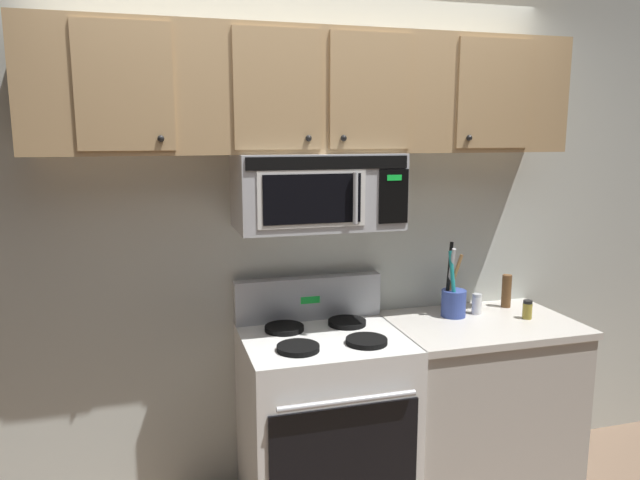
{
  "coord_description": "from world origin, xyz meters",
  "views": [
    {
      "loc": [
        -0.75,
        -2.14,
        1.84
      ],
      "look_at": [
        0.0,
        0.49,
        1.35
      ],
      "focal_mm": 33.4,
      "sensor_mm": 36.0,
      "label": 1
    }
  ],
  "objects_px": {
    "salt_shaker": "(477,304)",
    "pepper_mill": "(506,291)",
    "over_range_microwave": "(317,191)",
    "utensil_crock_blue": "(453,298)",
    "stove_range": "(324,422)",
    "spice_jar": "(527,310)"
  },
  "relations": [
    {
      "from": "stove_range",
      "to": "pepper_mill",
      "type": "height_order",
      "value": "stove_range"
    },
    {
      "from": "pepper_mill",
      "to": "spice_jar",
      "type": "height_order",
      "value": "pepper_mill"
    },
    {
      "from": "stove_range",
      "to": "salt_shaker",
      "type": "relative_size",
      "value": 10.29
    },
    {
      "from": "over_range_microwave",
      "to": "salt_shaker",
      "type": "distance_m",
      "value": 1.07
    },
    {
      "from": "salt_shaker",
      "to": "pepper_mill",
      "type": "height_order",
      "value": "pepper_mill"
    },
    {
      "from": "over_range_microwave",
      "to": "utensil_crock_blue",
      "type": "distance_m",
      "value": 0.94
    },
    {
      "from": "stove_range",
      "to": "utensil_crock_blue",
      "type": "distance_m",
      "value": 0.91
    },
    {
      "from": "utensil_crock_blue",
      "to": "salt_shaker",
      "type": "relative_size",
      "value": 3.57
    },
    {
      "from": "spice_jar",
      "to": "over_range_microwave",
      "type": "bearing_deg",
      "value": 172.63
    },
    {
      "from": "stove_range",
      "to": "utensil_crock_blue",
      "type": "xyz_separation_m",
      "value": [
        0.73,
        0.12,
        0.53
      ]
    },
    {
      "from": "salt_shaker",
      "to": "pepper_mill",
      "type": "relative_size",
      "value": 0.6
    },
    {
      "from": "stove_range",
      "to": "pepper_mill",
      "type": "distance_m",
      "value": 1.23
    },
    {
      "from": "stove_range",
      "to": "over_range_microwave",
      "type": "bearing_deg",
      "value": 90.14
    },
    {
      "from": "pepper_mill",
      "to": "over_range_microwave",
      "type": "bearing_deg",
      "value": -176.15
    },
    {
      "from": "over_range_microwave",
      "to": "pepper_mill",
      "type": "distance_m",
      "value": 1.25
    },
    {
      "from": "utensil_crock_blue",
      "to": "salt_shaker",
      "type": "bearing_deg",
      "value": 0.93
    },
    {
      "from": "stove_range",
      "to": "salt_shaker",
      "type": "distance_m",
      "value": 1.01
    },
    {
      "from": "salt_shaker",
      "to": "spice_jar",
      "type": "distance_m",
      "value": 0.25
    },
    {
      "from": "pepper_mill",
      "to": "spice_jar",
      "type": "relative_size",
      "value": 1.86
    },
    {
      "from": "utensil_crock_blue",
      "to": "spice_jar",
      "type": "bearing_deg",
      "value": -22.2
    },
    {
      "from": "utensil_crock_blue",
      "to": "pepper_mill",
      "type": "xyz_separation_m",
      "value": [
        0.36,
        0.07,
        -0.01
      ]
    },
    {
      "from": "over_range_microwave",
      "to": "spice_jar",
      "type": "height_order",
      "value": "over_range_microwave"
    }
  ]
}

